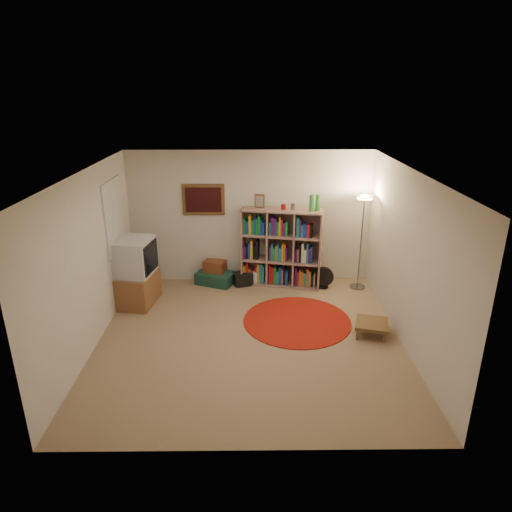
{
  "coord_description": "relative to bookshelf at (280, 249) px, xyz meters",
  "views": [
    {
      "loc": [
        0.03,
        -5.99,
        3.57
      ],
      "look_at": [
        0.1,
        0.6,
        1.1
      ],
      "focal_mm": 32.0,
      "sensor_mm": 36.0,
      "label": 1
    }
  ],
  "objects": [
    {
      "name": "tv_stand",
      "position": [
        -2.5,
        -0.8,
        -0.15
      ],
      "size": [
        0.68,
        0.88,
        1.17
      ],
      "rotation": [
        0.0,
        0.0,
        -0.16
      ],
      "color": "brown",
      "rests_on": "ground"
    },
    {
      "name": "side_table",
      "position": [
        1.28,
        -1.93,
        -0.53
      ],
      "size": [
        0.58,
        0.58,
        0.22
      ],
      "rotation": [
        0.0,
        0.0,
        -0.26
      ],
      "color": "#54371D",
      "rests_on": "ground"
    },
    {
      "name": "paper_towel",
      "position": [
        -0.47,
        0.01,
        -0.59
      ],
      "size": [
        0.15,
        0.15,
        0.25
      ],
      "rotation": [
        0.0,
        0.0,
        0.32
      ],
      "color": "white",
      "rests_on": "ground"
    },
    {
      "name": "wicker_basket",
      "position": [
        -1.24,
        0.08,
        -0.38
      ],
      "size": [
        0.46,
        0.39,
        0.22
      ],
      "rotation": [
        0.0,
        0.0,
        -0.35
      ],
      "color": "brown",
      "rests_on": "suitcase"
    },
    {
      "name": "suitcase",
      "position": [
        -1.23,
        0.03,
        -0.6
      ],
      "size": [
        0.8,
        0.66,
        0.22
      ],
      "rotation": [
        0.0,
        0.0,
        -0.38
      ],
      "color": "#163D30",
      "rests_on": "ground"
    },
    {
      "name": "floor_fan",
      "position": [
        0.81,
        -0.2,
        -0.5
      ],
      "size": [
        0.37,
        0.21,
        0.42
      ],
      "rotation": [
        0.0,
        0.0,
        -0.08
      ],
      "color": "black",
      "rests_on": "ground"
    },
    {
      "name": "floor_lamp",
      "position": [
        1.45,
        -0.18,
        0.76
      ],
      "size": [
        0.44,
        0.44,
        1.77
      ],
      "rotation": [
        0.0,
        0.0,
        -0.37
      ],
      "color": "gray",
      "rests_on": "ground"
    },
    {
      "name": "room",
      "position": [
        -0.62,
        -1.96,
        0.55
      ],
      "size": [
        4.54,
        4.54,
        2.54
      ],
      "color": "#907454",
      "rests_on": "ground"
    },
    {
      "name": "duffel_bag",
      "position": [
        -0.71,
        -0.03,
        -0.6
      ],
      "size": [
        0.41,
        0.37,
        0.23
      ],
      "rotation": [
        0.0,
        0.0,
        0.32
      ],
      "color": "black",
      "rests_on": "ground"
    },
    {
      "name": "red_rug",
      "position": [
        0.19,
        -1.49,
        -0.71
      ],
      "size": [
        1.74,
        1.74,
        0.02
      ],
      "color": "maroon",
      "rests_on": "ground"
    },
    {
      "name": "bookshelf",
      "position": [
        0.0,
        0.0,
        0.0
      ],
      "size": [
        1.53,
        0.71,
        1.77
      ],
      "rotation": [
        0.0,
        0.0,
        -0.21
      ],
      "color": "#966F64",
      "rests_on": "ground"
    }
  ]
}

